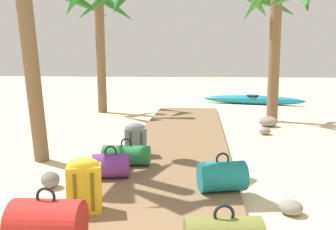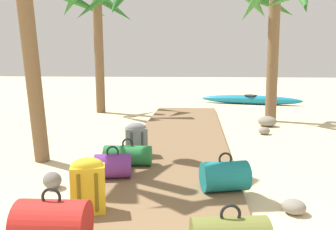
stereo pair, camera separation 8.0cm
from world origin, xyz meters
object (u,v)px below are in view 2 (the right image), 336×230
backpack_yellow (88,184)px  palm_tree_far_left (97,16)px  kayak (251,100)px  duffel_bag_red (53,224)px  duffel_bag_green (128,155)px  duffel_bag_purple (113,166)px  backpack_grey (136,138)px  palm_tree_far_right (275,17)px  duffel_bag_teal (225,176)px

backpack_yellow → palm_tree_far_left: bearing=105.1°
backpack_yellow → kayak: 10.40m
duffel_bag_red → duffel_bag_green: duffel_bag_red is taller
duffel_bag_purple → duffel_bag_green: size_ratio=0.73×
backpack_yellow → kayak: (3.03, 9.95, -0.21)m
duffel_bag_purple → backpack_grey: size_ratio=0.94×
duffel_bag_red → backpack_yellow: bearing=83.5°
backpack_grey → duffel_bag_green: size_ratio=0.78×
duffel_bag_purple → backpack_grey: bearing=84.1°
backpack_yellow → palm_tree_far_left: 8.02m
palm_tree_far_left → kayak: palm_tree_far_left is taller
backpack_yellow → duffel_bag_green: bearing=87.5°
duffel_bag_red → palm_tree_far_left: palm_tree_far_left is taller
duffel_bag_red → kayak: size_ratio=0.16×
backpack_grey → palm_tree_far_right: size_ratio=0.15×
backpack_grey → kayak: (2.92, 7.79, -0.19)m
backpack_grey → palm_tree_far_right: palm_tree_far_right is taller
duffel_bag_red → kayak: 11.08m
backpack_yellow → duffel_bag_teal: (1.41, 0.72, -0.12)m
duffel_bag_green → backpack_grey: bearing=86.7°
duffel_bag_purple → duffel_bag_green: (0.08, 0.57, -0.01)m
duffel_bag_purple → duffel_bag_green: 0.57m
kayak → palm_tree_far_left: bearing=-152.5°
palm_tree_far_right → palm_tree_far_left: palm_tree_far_left is taller
palm_tree_far_left → kayak: bearing=27.5°
backpack_grey → duffel_bag_green: backpack_grey is taller
duffel_bag_purple → duffel_bag_teal: 1.46m
palm_tree_far_left → palm_tree_far_right: bearing=-13.0°
kayak → backpack_yellow: bearing=-106.9°
duffel_bag_purple → duffel_bag_red: bearing=-92.2°
backpack_yellow → kayak: bearing=73.1°
palm_tree_far_left → duffel_bag_red: bearing=-76.7°
backpack_grey → duffel_bag_red: bearing=-93.6°
duffel_bag_red → palm_tree_far_left: size_ratio=0.15×
backpack_yellow → duffel_bag_red: (-0.08, -0.69, -0.10)m
duffel_bag_purple → backpack_yellow: size_ratio=0.90×
duffel_bag_teal → duffel_bag_purple: bearing=166.4°
kayak → duffel_bag_purple: bearing=-108.9°
backpack_grey → palm_tree_far_left: 6.15m
duffel_bag_purple → palm_tree_far_left: (-1.97, 6.28, 2.69)m
palm_tree_far_right → duffel_bag_purple: bearing=-120.7°
duffel_bag_purple → palm_tree_far_right: (3.04, 5.12, 2.46)m
duffel_bag_red → duffel_bag_green: 2.33m
backpack_grey → backpack_yellow: bearing=-92.7°
backpack_yellow → duffel_bag_red: backpack_yellow is taller
duffel_bag_teal → kayak: duffel_bag_teal is taller
duffel_bag_teal → duffel_bag_red: bearing=-136.5°
duffel_bag_green → duffel_bag_red: bearing=-93.7°
backpack_grey → duffel_bag_green: 0.54m
duffel_bag_red → palm_tree_far_right: palm_tree_far_right is taller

